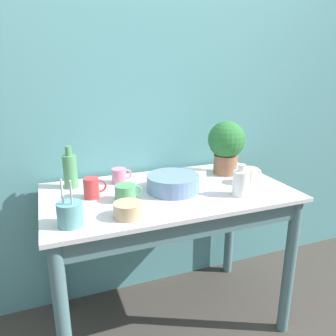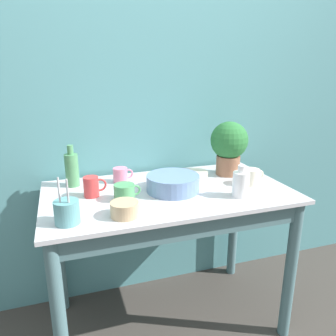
# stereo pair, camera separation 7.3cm
# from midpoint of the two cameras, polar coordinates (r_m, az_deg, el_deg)

# --- Properties ---
(wall_back) EXTENTS (6.00, 0.05, 2.40)m
(wall_back) POSITION_cam_midpoint_polar(r_m,az_deg,el_deg) (1.96, -5.35, 11.00)
(wall_back) COLOR teal
(wall_back) RESTS_ON ground_plane
(counter_table) EXTENTS (1.24, 0.69, 0.80)m
(counter_table) POSITION_cam_midpoint_polar(r_m,az_deg,el_deg) (1.72, -0.91, -9.20)
(counter_table) COLOR slate
(counter_table) RESTS_ON ground_plane
(potted_plant) EXTENTS (0.21, 0.21, 0.31)m
(potted_plant) POSITION_cam_midpoint_polar(r_m,az_deg,el_deg) (1.92, 9.05, 4.12)
(potted_plant) COLOR #8C5B42
(potted_plant) RESTS_ON counter_table
(bowl_wash_large) EXTENTS (0.27, 0.27, 0.08)m
(bowl_wash_large) POSITION_cam_midpoint_polar(r_m,az_deg,el_deg) (1.66, -0.39, -2.64)
(bowl_wash_large) COLOR #6684B2
(bowl_wash_large) RESTS_ON counter_table
(bottle_tall) EXTENTS (0.07, 0.07, 0.22)m
(bottle_tall) POSITION_cam_midpoint_polar(r_m,az_deg,el_deg) (1.78, -17.81, -0.43)
(bottle_tall) COLOR #4C8C59
(bottle_tall) RESTS_ON counter_table
(bottle_short) EXTENTS (0.08, 0.08, 0.16)m
(bottle_short) POSITION_cam_midpoint_polar(r_m,az_deg,el_deg) (1.63, 11.31, -2.51)
(bottle_short) COLOR white
(bottle_short) RESTS_ON counter_table
(mug_pink) EXTENTS (0.11, 0.08, 0.08)m
(mug_pink) POSITION_cam_midpoint_polar(r_m,az_deg,el_deg) (1.80, -9.60, -1.35)
(mug_pink) COLOR pink
(mug_pink) RESTS_ON counter_table
(mug_red) EXTENTS (0.11, 0.07, 0.10)m
(mug_red) POSITION_cam_midpoint_polar(r_m,az_deg,el_deg) (1.62, -14.37, -3.38)
(mug_red) COLOR #C63838
(mug_red) RESTS_ON counter_table
(mug_cream) EXTENTS (0.13, 0.09, 0.08)m
(mug_cream) POSITION_cam_midpoint_polar(r_m,az_deg,el_deg) (1.82, 12.88, -1.29)
(mug_cream) COLOR beige
(mug_cream) RESTS_ON counter_table
(mug_green) EXTENTS (0.13, 0.10, 0.08)m
(mug_green) POSITION_cam_midpoint_polar(r_m,az_deg,el_deg) (1.56, -8.71, -4.31)
(mug_green) COLOR #4C935B
(mug_green) RESTS_ON counter_table
(bowl_small_cream) EXTENTS (0.13, 0.13, 0.04)m
(bowl_small_cream) POSITION_cam_midpoint_polar(r_m,az_deg,el_deg) (1.85, 3.46, -1.19)
(bowl_small_cream) COLOR beige
(bowl_small_cream) RESTS_ON counter_table
(bowl_small_tan) EXTENTS (0.12, 0.12, 0.06)m
(bowl_small_tan) POSITION_cam_midpoint_polar(r_m,az_deg,el_deg) (1.39, -8.50, -7.25)
(bowl_small_tan) COLOR tan
(bowl_small_tan) RESTS_ON counter_table
(utensil_cup) EXTENTS (0.10, 0.10, 0.20)m
(utensil_cup) POSITION_cam_midpoint_polar(r_m,az_deg,el_deg) (1.37, -18.19, -7.61)
(utensil_cup) COLOR #569399
(utensil_cup) RESTS_ON counter_table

